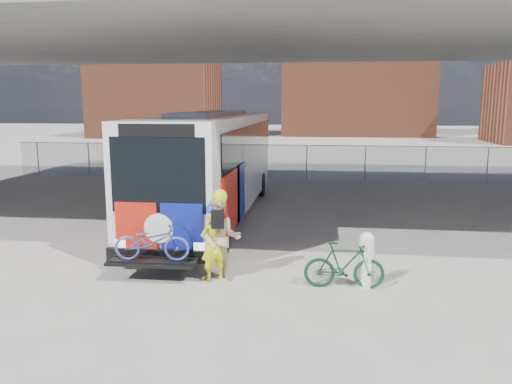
% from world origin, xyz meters
% --- Properties ---
extents(ground, '(160.00, 160.00, 0.00)m').
position_xyz_m(ground, '(0.00, 0.00, 0.00)').
color(ground, '#9E9991').
rests_on(ground, ground).
extents(bus, '(2.67, 12.91, 3.69)m').
position_xyz_m(bus, '(-2.00, 2.91, 2.11)').
color(bus, silver).
rests_on(bus, ground).
extents(overpass, '(40.00, 16.00, 7.95)m').
position_xyz_m(overpass, '(0.00, 4.00, 6.54)').
color(overpass, '#605E59').
rests_on(overpass, ground).
extents(chainlink_fence, '(30.00, 0.06, 30.00)m').
position_xyz_m(chainlink_fence, '(0.00, 12.00, 1.42)').
color(chainlink_fence, gray).
rests_on(chainlink_fence, ground).
extents(brick_buildings, '(54.00, 22.00, 12.00)m').
position_xyz_m(brick_buildings, '(1.23, 48.23, 5.42)').
color(brick_buildings, brown).
rests_on(brick_buildings, ground).
extents(smokestack, '(2.20, 2.20, 25.00)m').
position_xyz_m(smokestack, '(14.00, 55.00, 12.50)').
color(smokestack, brown).
rests_on(smokestack, ground).
extents(bollard, '(0.32, 0.32, 1.23)m').
position_xyz_m(bollard, '(2.73, -3.41, 0.66)').
color(bollard, white).
rests_on(bollard, ground).
extents(cyclist_hivis, '(0.71, 0.66, 1.79)m').
position_xyz_m(cyclist_hivis, '(-0.66, -3.41, 0.86)').
color(cyclist_hivis, yellow).
rests_on(cyclist_hivis, ground).
extents(cyclist_tan, '(1.01, 0.83, 2.10)m').
position_xyz_m(cyclist_tan, '(-0.49, -3.42, 0.99)').
color(cyclist_tan, tan).
rests_on(cyclist_tan, ground).
extents(bike_parked, '(1.75, 0.57, 1.04)m').
position_xyz_m(bike_parked, '(2.25, -3.56, 0.52)').
color(bike_parked, '#12381F').
rests_on(bike_parked, ground).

